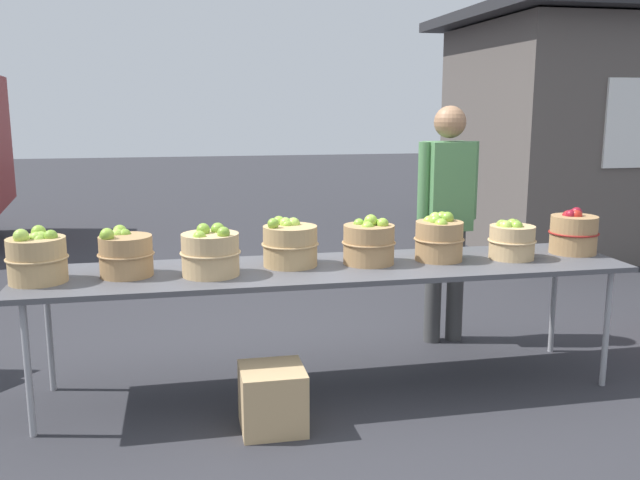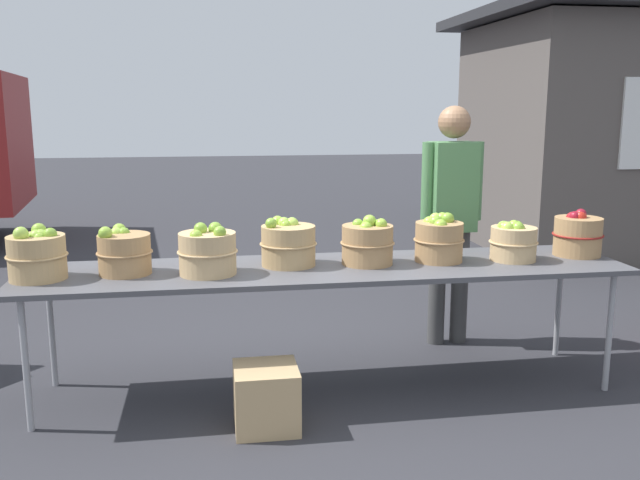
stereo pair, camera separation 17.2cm
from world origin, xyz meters
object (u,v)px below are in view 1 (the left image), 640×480
Objects in this scene: market_table at (330,272)px; apple_basket_green_6 at (512,240)px; apple_basket_green_5 at (439,238)px; produce_crate at (272,398)px; apple_basket_green_3 at (290,244)px; apple_basket_green_1 at (125,254)px; apple_basket_red_0 at (573,233)px; vendor_adult at (447,206)px; apple_basket_green_4 at (369,242)px; apple_basket_green_2 at (211,253)px; apple_basket_green_0 at (37,257)px.

apple_basket_green_6 is (1.13, -0.01, 0.15)m from market_table.
apple_basket_green_5 reaches higher than produce_crate.
apple_basket_green_3 reaches higher than market_table.
apple_basket_green_1 is 2.74m from apple_basket_red_0.
vendor_adult reaches higher than apple_basket_green_1.
apple_basket_green_6 is at bearing -2.77° from apple_basket_green_4.
apple_basket_green_2 is 1.08× the size of apple_basket_red_0.
apple_basket_green_3 is at bearing 176.38° from apple_basket_green_6.
apple_basket_green_5 is at bearing 0.84° from apple_basket_green_1.
apple_basket_green_4 is at bearing 38.51° from vendor_adult.
apple_basket_green_5 reaches higher than apple_basket_green_3.
apple_basket_green_6 is (0.89, -0.04, -0.01)m from apple_basket_green_4.
apple_basket_green_6 is at bearing 16.13° from produce_crate.
apple_basket_green_0 is at bearing -178.52° from market_table.
apple_basket_green_2 is at bearing -10.15° from apple_basket_green_1.
produce_crate is at bearing -19.36° from apple_basket_green_0.
apple_basket_green_1 is at bearing 147.70° from produce_crate.
market_table is at bearing -176.83° from apple_basket_green_5.
apple_basket_green_3 is at bearing 3.92° from apple_basket_green_1.
apple_basket_green_2 is at bearing -176.77° from apple_basket_red_0.
apple_basket_green_5 is at bearing 3.17° from market_table.
vendor_adult is at bearing 34.37° from market_table.
apple_basket_green_2 is at bearing -175.45° from apple_basket_green_5.
apple_basket_green_1 is 2.24m from vendor_adult.
apple_basket_green_4 is at bearing -178.90° from apple_basket_red_0.
apple_basket_red_0 is (1.59, 0.06, 0.16)m from market_table.
apple_basket_green_0 is 1.45m from produce_crate.
apple_basket_green_6 is at bearing -3.62° from apple_basket_green_3.
produce_crate is at bearing -32.30° from apple_basket_green_1.
apple_basket_green_2 reaches higher than apple_basket_green_6.
apple_basket_green_0 is 2.28m from apple_basket_green_5.
apple_basket_green_2 is 1.00× the size of apple_basket_green_3.
apple_basket_green_1 is 0.92× the size of apple_basket_green_2.
apple_basket_green_4 is at bearing 6.30° from apple_basket_green_2.
produce_crate is (-2.00, -0.51, -0.71)m from apple_basket_red_0.
apple_basket_green_4 is 1.35m from apple_basket_red_0.
vendor_adult is at bearing 15.49° from apple_basket_green_0.
apple_basket_green_2 is 1.84m from vendor_adult.
apple_basket_green_2 is (0.46, -0.08, 0.00)m from apple_basket_green_1.
apple_basket_green_3 is (0.92, 0.06, 0.00)m from apple_basket_green_1.
apple_basket_green_1 is 0.93m from apple_basket_green_3.
apple_basket_green_5 is at bearing 0.81° from apple_basket_green_4.
apple_basket_green_2 is at bearing -1.91° from apple_basket_green_0.
market_table is 11.31× the size of apple_basket_red_0.
apple_basket_green_2 is 1.04× the size of apple_basket_green_4.
apple_basket_green_0 is 3.19m from apple_basket_red_0.
apple_basket_green_5 is at bearing 1.99° from apple_basket_green_0.
apple_basket_green_6 is at bearing -171.46° from apple_basket_red_0.
vendor_adult is at bearing 26.33° from apple_basket_green_3.
apple_basket_green_2 is at bearing 126.05° from produce_crate.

